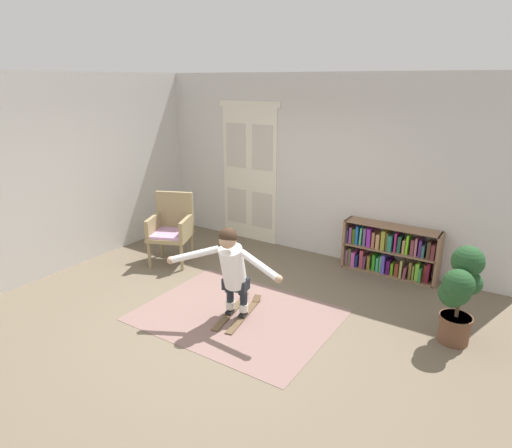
% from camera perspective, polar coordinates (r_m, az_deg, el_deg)
% --- Properties ---
extents(ground_plane, '(7.20, 7.20, 0.00)m').
position_cam_1_polar(ground_plane, '(5.54, -4.09, -12.05)').
color(ground_plane, brown).
extents(back_wall, '(6.00, 0.10, 2.90)m').
position_cam_1_polar(back_wall, '(7.16, 8.35, 7.25)').
color(back_wall, beige).
rests_on(back_wall, ground).
extents(side_wall_left, '(0.10, 6.00, 2.90)m').
position_cam_1_polar(side_wall_left, '(7.38, -21.47, 6.52)').
color(side_wall_left, beige).
rests_on(side_wall_left, ground).
extents(double_door, '(1.22, 0.05, 2.45)m').
position_cam_1_polar(double_door, '(7.79, -0.84, 6.68)').
color(double_door, silver).
rests_on(double_door, ground).
extents(rug, '(2.35, 1.79, 0.01)m').
position_cam_1_polar(rug, '(5.59, -2.45, -11.68)').
color(rug, '#7E615A').
rests_on(rug, ground).
extents(bookshelf, '(1.40, 0.30, 0.76)m').
position_cam_1_polar(bookshelf, '(6.85, 16.79, -3.47)').
color(bookshelf, '#88654B').
rests_on(bookshelf, ground).
extents(wicker_chair, '(0.79, 0.79, 1.10)m').
position_cam_1_polar(wicker_chair, '(7.06, -10.89, -0.34)').
color(wicker_chair, '#938158').
rests_on(wicker_chair, ground).
extents(potted_plant, '(0.41, 0.59, 1.11)m').
position_cam_1_polar(potted_plant, '(5.25, 24.92, -7.89)').
color(potted_plant, brown).
rests_on(potted_plant, ground).
extents(skis_pair, '(0.44, 0.96, 0.07)m').
position_cam_1_polar(skis_pair, '(5.61, -2.32, -11.37)').
color(skis_pair, brown).
rests_on(skis_pair, rug).
extents(person_skier, '(1.42, 0.69, 1.14)m').
position_cam_1_polar(person_skier, '(5.17, -3.12, -5.47)').
color(person_skier, white).
rests_on(person_skier, skis_pair).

